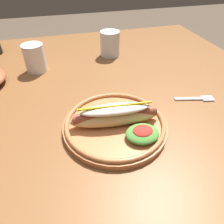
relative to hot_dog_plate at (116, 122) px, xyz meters
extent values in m
plane|color=brown|center=(-0.07, 0.23, -0.76)|extent=(8.00, 8.00, 0.00)
cube|color=brown|center=(-0.07, 0.23, -0.04)|extent=(1.36, 1.06, 0.04)
cylinder|color=brown|center=(0.52, 0.67, -0.41)|extent=(0.06, 0.06, 0.70)
cylinder|color=#B77042|center=(0.00, 0.00, -0.01)|extent=(0.27, 0.27, 0.02)
torus|color=#B77042|center=(0.00, 0.00, 0.00)|extent=(0.26, 0.26, 0.01)
ellipsoid|color=tan|center=(0.00, 0.00, 0.01)|extent=(0.23, 0.07, 0.04)
cylinder|color=brown|center=(0.00, 0.00, 0.02)|extent=(0.21, 0.04, 0.03)
ellipsoid|color=silver|center=(0.00, 0.00, 0.04)|extent=(0.17, 0.06, 0.02)
cylinder|color=yellow|center=(0.00, 0.00, 0.05)|extent=(0.18, 0.02, 0.01)
ellipsoid|color=#4C8C38|center=(0.05, -0.06, 0.01)|extent=(0.08, 0.07, 0.02)
ellipsoid|color=red|center=(0.05, -0.06, 0.02)|extent=(0.05, 0.04, 0.01)
cube|color=silver|center=(0.25, 0.07, -0.02)|extent=(0.09, 0.03, 0.00)
cube|color=silver|center=(0.31, 0.05, -0.02)|extent=(0.04, 0.03, 0.00)
cylinder|color=silver|center=(0.10, 0.45, 0.03)|extent=(0.08, 0.08, 0.10)
cylinder|color=white|center=(-0.20, 0.38, 0.03)|extent=(0.07, 0.07, 0.10)
camera|label=1|loc=(-0.11, -0.38, 0.35)|focal=33.31mm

